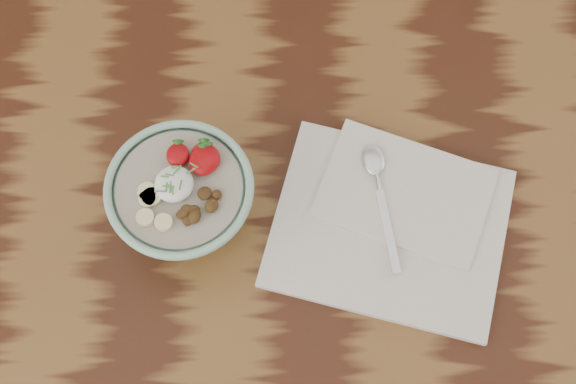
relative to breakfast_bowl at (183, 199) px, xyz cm
name	(u,v)px	position (x,y,z in cm)	size (l,w,h in cm)	color
table	(309,319)	(14.70, -10.86, -15.06)	(160.00, 90.00, 75.00)	#381A0E
breakfast_bowl	(183,199)	(0.00, 0.00, 0.00)	(16.90, 16.90, 11.23)	#8DBEA6
napkin	(392,220)	(24.81, -1.18, -5.05)	(32.35, 28.67, 1.69)	silver
spoon	(377,177)	(23.07, 3.97, -3.71)	(4.26, 16.82, 0.88)	silver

